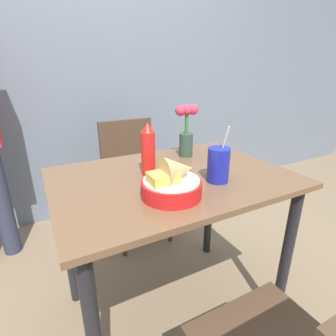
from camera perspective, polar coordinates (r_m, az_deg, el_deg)
The scene contains 8 objects.
ground_plane at distance 1.61m, azimuth 0.80°, elevation -27.97°, with size 12.00×12.00×0.00m, color #7A664C.
wall_window at distance 2.29m, azimuth -15.98°, elevation 22.23°, with size 7.00×0.06×2.60m.
dining_table at distance 1.20m, azimuth 0.95°, elevation -7.19°, with size 1.02×0.73×0.78m.
chair_far_window at distance 1.96m, azimuth -7.90°, elevation -0.18°, with size 0.40×0.40×0.87m.
food_basket at distance 0.95m, azimuth 1.14°, elevation -2.93°, with size 0.22×0.22×0.16m.
ketchup_bottle at distance 1.13m, azimuth -4.36°, elevation 3.91°, with size 0.06×0.06×0.23m.
drink_cup at distance 1.09m, azimuth 10.88°, elevation 0.45°, with size 0.09×0.09×0.23m.
flower_vase at distance 1.37m, azimuth 4.00°, elevation 8.19°, with size 0.13×0.07×0.27m.
Camera 1 is at (-0.51, -0.93, 1.21)m, focal length 28.00 mm.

